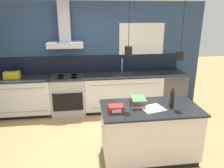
{
  "coord_description": "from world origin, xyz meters",
  "views": [
    {
      "loc": [
        -0.18,
        -3.32,
        2.33
      ],
      "look_at": [
        0.32,
        0.56,
        1.05
      ],
      "focal_mm": 35.0,
      "sensor_mm": 36.0,
      "label": 1
    }
  ],
  "objects": [
    {
      "name": "ground_plane",
      "position": [
        0.0,
        0.0,
        0.0
      ],
      "size": [
        16.0,
        16.0,
        0.0
      ],
      "primitive_type": "plane",
      "color": "tan",
      "rests_on": "ground"
    },
    {
      "name": "yellow_toolbox",
      "position": [
        -1.81,
        1.69,
        0.99
      ],
      "size": [
        0.34,
        0.18,
        0.19
      ],
      "color": "gold",
      "rests_on": "counter_run_left"
    },
    {
      "name": "counter_run_sink",
      "position": [
        0.74,
        1.69,
        0.46
      ],
      "size": [
        1.88,
        0.64,
        1.27
      ],
      "color": "black",
      "rests_on": "ground_plane"
    },
    {
      "name": "red_supply_box",
      "position": [
        0.26,
        -0.36,
        0.96
      ],
      "size": [
        0.23,
        0.17,
        0.1
      ],
      "color": "red",
      "rests_on": "kitchen_island"
    },
    {
      "name": "wall_back",
      "position": [
        -0.02,
        2.0,
        1.35
      ],
      "size": [
        5.6,
        2.37,
        2.6
      ],
      "color": "navy",
      "rests_on": "ground_plane"
    },
    {
      "name": "oven_range",
      "position": [
        -0.58,
        1.69,
        0.46
      ],
      "size": [
        0.79,
        0.66,
        0.91
      ],
      "color": "#B5B5BA",
      "rests_on": "ground_plane"
    },
    {
      "name": "counter_run_left",
      "position": [
        -1.67,
        1.69,
        0.46
      ],
      "size": [
        1.4,
        0.64,
        0.91
      ],
      "color": "black",
      "rests_on": "ground_plane"
    },
    {
      "name": "dishwasher",
      "position": [
        1.99,
        1.69,
        0.46
      ],
      "size": [
        0.62,
        0.65,
        0.91
      ],
      "color": "#4C4C51",
      "rests_on": "ground_plane"
    },
    {
      "name": "paper_pile",
      "position": [
        0.85,
        -0.32,
        0.91
      ],
      "size": [
        0.4,
        0.36,
        0.01
      ],
      "color": "silver",
      "rests_on": "kitchen_island"
    },
    {
      "name": "book_stack",
      "position": [
        0.65,
        -0.16,
        0.98
      ],
      "size": [
        0.27,
        0.36,
        0.13
      ],
      "color": "silver",
      "rests_on": "kitchen_island"
    },
    {
      "name": "kitchen_island",
      "position": [
        0.83,
        -0.25,
        0.46
      ],
      "size": [
        1.56,
        0.84,
        0.91
      ],
      "color": "black",
      "rests_on": "ground_plane"
    },
    {
      "name": "bottle_on_island",
      "position": [
        1.16,
        -0.28,
        1.04
      ],
      "size": [
        0.07,
        0.07,
        0.32
      ],
      "color": "black",
      "rests_on": "kitchen_island"
    }
  ]
}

